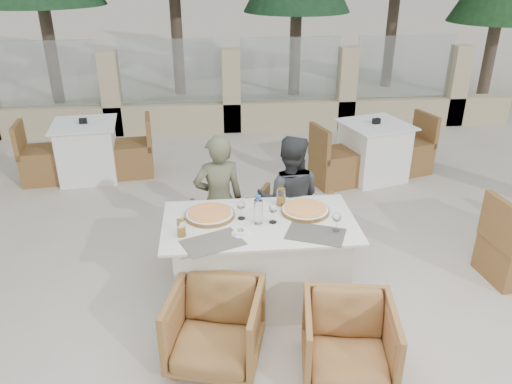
{
  "coord_description": "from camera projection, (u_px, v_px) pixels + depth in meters",
  "views": [
    {
      "loc": [
        -0.4,
        -3.61,
        2.75
      ],
      "look_at": [
        -0.02,
        0.3,
        0.9
      ],
      "focal_mm": 35.0,
      "sensor_mm": 36.0,
      "label": 1
    }
  ],
  "objects": [
    {
      "name": "water_bottle",
      "position": [
        258.0,
        210.0,
        4.05
      ],
      "size": [
        0.08,
        0.08,
        0.25
      ],
      "primitive_type": "cylinder",
      "rotation": [
        0.0,
        0.0,
        -0.11
      ],
      "color": "#AEC8E5",
      "rests_on": "dining_table"
    },
    {
      "name": "wine_glass_corner",
      "position": [
        337.0,
        221.0,
        3.94
      ],
      "size": [
        0.09,
        0.09,
        0.18
      ],
      "primitive_type": null,
      "rotation": [
        0.0,
        0.0,
        -0.22
      ],
      "color": "silver",
      "rests_on": "dining_table"
    },
    {
      "name": "pizza_right",
      "position": [
        305.0,
        209.0,
        4.27
      ],
      "size": [
        0.47,
        0.47,
        0.05
      ],
      "primitive_type": "cylinder",
      "rotation": [
        0.0,
        0.0,
        0.13
      ],
      "color": "orange",
      "rests_on": "dining_table"
    },
    {
      "name": "sand_patch",
      "position": [
        217.0,
        47.0,
        17.07
      ],
      "size": [
        30.0,
        16.0,
        0.01
      ],
      "primitive_type": "cube",
      "color": "beige",
      "rests_on": "ground"
    },
    {
      "name": "armchair_far_left",
      "position": [
        220.0,
        234.0,
        4.91
      ],
      "size": [
        0.64,
        0.65,
        0.56
      ],
      "primitive_type": "imported",
      "rotation": [
        0.0,
        0.0,
        3.08
      ],
      "color": "brown",
      "rests_on": "ground"
    },
    {
      "name": "olive_dish",
      "position": [
        241.0,
        232.0,
        3.93
      ],
      "size": [
        0.14,
        0.14,
        0.04
      ],
      "primitive_type": null,
      "rotation": [
        0.0,
        0.0,
        -0.4
      ],
      "color": "white",
      "rests_on": "dining_table"
    },
    {
      "name": "bg_table_b",
      "position": [
        373.0,
        151.0,
        6.74
      ],
      "size": [
        1.8,
        1.24,
        0.77
      ],
      "primitive_type": null,
      "rotation": [
        0.0,
        0.0,
        0.28
      ],
      "color": "white",
      "rests_on": "ground"
    },
    {
      "name": "armchair_far_right",
      "position": [
        290.0,
        228.0,
        4.91
      ],
      "size": [
        0.95,
        0.96,
        0.67
      ],
      "primitive_type": "imported",
      "rotation": [
        0.0,
        0.0,
        2.72
      ],
      "color": "brown",
      "rests_on": "ground"
    },
    {
      "name": "ground",
      "position": [
        261.0,
        297.0,
        4.45
      ],
      "size": [
        80.0,
        80.0,
        0.0
      ],
      "primitive_type": "plane",
      "color": "beige",
      "rests_on": "ground"
    },
    {
      "name": "wine_glass_near",
      "position": [
        273.0,
        212.0,
        4.08
      ],
      "size": [
        0.08,
        0.08,
        0.18
      ],
      "primitive_type": null,
      "rotation": [
        0.0,
        0.0,
        0.11
      ],
      "color": "white",
      "rests_on": "dining_table"
    },
    {
      "name": "armchair_near_left",
      "position": [
        215.0,
        327.0,
        3.64
      ],
      "size": [
        0.79,
        0.81,
        0.61
      ],
      "primitive_type": "imported",
      "rotation": [
        0.0,
        0.0,
        -0.25
      ],
      "color": "olive",
      "rests_on": "ground"
    },
    {
      "name": "pizza_left",
      "position": [
        210.0,
        214.0,
        4.2
      ],
      "size": [
        0.44,
        0.44,
        0.05
      ],
      "primitive_type": "cylinder",
      "rotation": [
        0.0,
        0.0,
        -0.04
      ],
      "color": "#DC4A1E",
      "rests_on": "dining_table"
    },
    {
      "name": "placemat_near_right",
      "position": [
        316.0,
        234.0,
        3.94
      ],
      "size": [
        0.53,
        0.45,
        0.0
      ],
      "primitive_type": "cube",
      "rotation": [
        0.0,
        0.0,
        -0.39
      ],
      "color": "#4E4B43",
      "rests_on": "dining_table"
    },
    {
      "name": "armchair_near_right",
      "position": [
        348.0,
        342.0,
        3.51
      ],
      "size": [
        0.73,
        0.74,
        0.59
      ],
      "primitive_type": "imported",
      "rotation": [
        0.0,
        0.0,
        -0.16
      ],
      "color": "#996737",
      "rests_on": "ground"
    },
    {
      "name": "dining_table",
      "position": [
        259.0,
        261.0,
        4.29
      ],
      "size": [
        1.6,
        0.9,
        0.77
      ],
      "primitive_type": null,
      "color": "silver",
      "rests_on": "ground"
    },
    {
      "name": "wine_glass_centre",
      "position": [
        241.0,
        209.0,
        4.13
      ],
      "size": [
        0.1,
        0.1,
        0.18
      ],
      "primitive_type": null,
      "rotation": [
        0.0,
        0.0,
        0.35
      ],
      "color": "white",
      "rests_on": "dining_table"
    },
    {
      "name": "bg_table_a",
      "position": [
        88.0,
        151.0,
        6.74
      ],
      "size": [
        1.72,
        0.99,
        0.77
      ],
      "primitive_type": null,
      "rotation": [
        0.0,
        0.0,
        0.11
      ],
      "color": "white",
      "rests_on": "ground"
    },
    {
      "name": "perimeter_wall_far",
      "position": [
        231.0,
        85.0,
        8.44
      ],
      "size": [
        10.0,
        0.34,
        1.6
      ],
      "primitive_type": null,
      "color": "beige",
      "rests_on": "ground"
    },
    {
      "name": "beer_glass_left",
      "position": [
        181.0,
        228.0,
        3.89
      ],
      "size": [
        0.09,
        0.09,
        0.14
      ],
      "primitive_type": "cylinder",
      "rotation": [
        0.0,
        0.0,
        0.25
      ],
      "color": "gold",
      "rests_on": "dining_table"
    },
    {
      "name": "beer_glass_right",
      "position": [
        281.0,
        197.0,
        4.37
      ],
      "size": [
        0.08,
        0.08,
        0.16
      ],
      "primitive_type": "cylinder",
      "rotation": [
        0.0,
        0.0,
        -0.09
      ],
      "color": "orange",
      "rests_on": "dining_table"
    },
    {
      "name": "diner_left",
      "position": [
        219.0,
        201.0,
        4.75
      ],
      "size": [
        0.52,
        0.39,
        1.31
      ],
      "primitive_type": "imported",
      "rotation": [
        0.0,
        0.0,
        3.3
      ],
      "color": "#5A5C43",
      "rests_on": "ground"
    },
    {
      "name": "diner_right",
      "position": [
        289.0,
        200.0,
        4.77
      ],
      "size": [
        0.72,
        0.61,
        1.3
      ],
      "primitive_type": "imported",
      "rotation": [
        0.0,
        0.0,
        2.94
      ],
      "color": "#313336",
      "rests_on": "ground"
    },
    {
      "name": "placemat_near_left",
      "position": [
        213.0,
        243.0,
        3.82
      ],
      "size": [
        0.53,
        0.45,
        0.0
      ],
      "primitive_type": "cube",
      "rotation": [
        0.0,
        0.0,
        0.4
      ],
      "color": "#605B52",
      "rests_on": "dining_table"
    }
  ]
}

